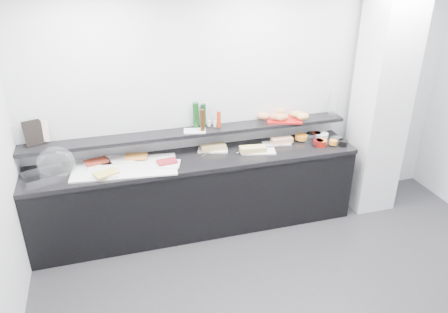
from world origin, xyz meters
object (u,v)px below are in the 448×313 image
object	(u,v)px
sandwich_plate_mid	(258,151)
carafe	(334,104)
condiment_tray	(195,131)
framed_print	(34,133)
bread_tray	(284,119)
cloche_base	(44,174)

from	to	relation	value
sandwich_plate_mid	carafe	xyz separation A→B (m)	(1.01, 0.21, 0.39)
condiment_tray	framed_print	bearing A→B (deg)	-172.04
sandwich_plate_mid	bread_tray	xyz separation A→B (m)	(0.40, 0.24, 0.25)
sandwich_plate_mid	carafe	world-z (taller)	carafe
cloche_base	carafe	distance (m)	3.28
condiment_tray	carafe	distance (m)	1.69
sandwich_plate_mid	framed_print	distance (m)	2.36
framed_print	condiment_tray	size ratio (longest dim) A/B	1.10
condiment_tray	carafe	world-z (taller)	carafe
sandwich_plate_mid	framed_print	size ratio (longest dim) A/B	1.47
cloche_base	carafe	xyz separation A→B (m)	(3.26, 0.14, 0.38)
bread_tray	carafe	distance (m)	0.62
cloche_base	carafe	bearing A→B (deg)	-16.91
framed_print	bread_tray	world-z (taller)	framed_print
bread_tray	cloche_base	bearing A→B (deg)	-158.23
cloche_base	sandwich_plate_mid	bearing A→B (deg)	-21.05
condiment_tray	sandwich_plate_mid	bearing A→B (deg)	-3.80
cloche_base	framed_print	xyz separation A→B (m)	(-0.06, 0.24, 0.36)
framed_print	condiment_tray	distance (m)	1.64
framed_print	condiment_tray	xyz separation A→B (m)	(1.64, -0.11, -0.12)
framed_print	sandwich_plate_mid	bearing A→B (deg)	-27.64
condiment_tray	bread_tray	bearing A→B (deg)	14.79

